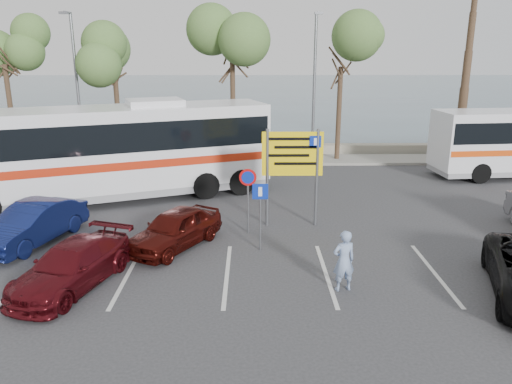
{
  "coord_description": "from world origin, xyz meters",
  "views": [
    {
      "loc": [
        -0.49,
        -14.32,
        6.39
      ],
      "look_at": [
        -0.31,
        3.0,
        1.34
      ],
      "focal_mm": 35.0,
      "sensor_mm": 36.0,
      "label": 1
    }
  ],
  "objects_px": {
    "direction_sign": "(292,161)",
    "car_red": "(175,229)",
    "street_lamp_left": "(76,81)",
    "pedestrian_near": "(344,261)",
    "street_lamp_right": "(315,81)",
    "car_blue": "(33,224)",
    "car_maroon": "(72,266)",
    "coach_bus_left": "(110,155)"
  },
  "relations": [
    {
      "from": "direction_sign",
      "to": "car_red",
      "type": "relative_size",
      "value": 0.95
    },
    {
      "from": "street_lamp_left",
      "to": "pedestrian_near",
      "type": "distance_m",
      "value": 19.97
    },
    {
      "from": "car_red",
      "to": "street_lamp_right",
      "type": "bearing_deg",
      "value": 94.87
    },
    {
      "from": "direction_sign",
      "to": "pedestrian_near",
      "type": "height_order",
      "value": "direction_sign"
    },
    {
      "from": "street_lamp_right",
      "to": "car_blue",
      "type": "height_order",
      "value": "street_lamp_right"
    },
    {
      "from": "pedestrian_near",
      "to": "car_maroon",
      "type": "bearing_deg",
      "value": -16.02
    },
    {
      "from": "street_lamp_right",
      "to": "car_red",
      "type": "distance_m",
      "value": 14.36
    },
    {
      "from": "coach_bus_left",
      "to": "car_red",
      "type": "relative_size",
      "value": 3.65
    },
    {
      "from": "street_lamp_right",
      "to": "car_blue",
      "type": "xyz_separation_m",
      "value": [
        -10.82,
        -12.02,
        -3.91
      ]
    },
    {
      "from": "coach_bus_left",
      "to": "street_lamp_left",
      "type": "bearing_deg",
      "value": 116.5
    },
    {
      "from": "direction_sign",
      "to": "car_maroon",
      "type": "distance_m",
      "value": 8.29
    },
    {
      "from": "car_blue",
      "to": "car_maroon",
      "type": "relative_size",
      "value": 1.0
    },
    {
      "from": "street_lamp_right",
      "to": "car_red",
      "type": "bearing_deg",
      "value": -115.76
    },
    {
      "from": "car_red",
      "to": "direction_sign",
      "type": "bearing_deg",
      "value": 58.42
    },
    {
      "from": "street_lamp_right",
      "to": "direction_sign",
      "type": "bearing_deg",
      "value": -100.94
    },
    {
      "from": "street_lamp_left",
      "to": "coach_bus_left",
      "type": "xyz_separation_m",
      "value": [
        3.5,
        -7.02,
        -2.63
      ]
    },
    {
      "from": "car_maroon",
      "to": "car_red",
      "type": "height_order",
      "value": "car_red"
    },
    {
      "from": "street_lamp_left",
      "to": "coach_bus_left",
      "type": "distance_m",
      "value": 8.27
    },
    {
      "from": "direction_sign",
      "to": "car_red",
      "type": "xyz_separation_m",
      "value": [
        -4.0,
        -2.11,
        -1.79
      ]
    },
    {
      "from": "street_lamp_right",
      "to": "car_maroon",
      "type": "xyz_separation_m",
      "value": [
        -8.42,
        -15.23,
        -3.99
      ]
    },
    {
      "from": "street_lamp_left",
      "to": "car_blue",
      "type": "height_order",
      "value": "street_lamp_left"
    },
    {
      "from": "street_lamp_right",
      "to": "car_blue",
      "type": "distance_m",
      "value": 16.64
    },
    {
      "from": "coach_bus_left",
      "to": "car_red",
      "type": "height_order",
      "value": "coach_bus_left"
    },
    {
      "from": "street_lamp_left",
      "to": "car_maroon",
      "type": "bearing_deg",
      "value": -73.27
    },
    {
      "from": "street_lamp_right",
      "to": "coach_bus_left",
      "type": "relative_size",
      "value": 0.58
    },
    {
      "from": "coach_bus_left",
      "to": "car_maroon",
      "type": "distance_m",
      "value": 8.39
    },
    {
      "from": "car_blue",
      "to": "pedestrian_near",
      "type": "height_order",
      "value": "pedestrian_near"
    },
    {
      "from": "direction_sign",
      "to": "street_lamp_right",
      "type": "bearing_deg",
      "value": 79.06
    },
    {
      "from": "car_red",
      "to": "pedestrian_near",
      "type": "bearing_deg",
      "value": -1.06
    },
    {
      "from": "street_lamp_left",
      "to": "car_blue",
      "type": "relative_size",
      "value": 1.92
    },
    {
      "from": "car_red",
      "to": "pedestrian_near",
      "type": "relative_size",
      "value": 2.19
    },
    {
      "from": "street_lamp_left",
      "to": "car_red",
      "type": "height_order",
      "value": "street_lamp_left"
    },
    {
      "from": "coach_bus_left",
      "to": "car_red",
      "type": "bearing_deg",
      "value": -57.11
    },
    {
      "from": "coach_bus_left",
      "to": "car_blue",
      "type": "height_order",
      "value": "coach_bus_left"
    },
    {
      "from": "car_blue",
      "to": "street_lamp_right",
      "type": "bearing_deg",
      "value": 66.02
    },
    {
      "from": "coach_bus_left",
      "to": "pedestrian_near",
      "type": "xyz_separation_m",
      "value": [
        8.5,
        -8.5,
        -1.1
      ]
    },
    {
      "from": "direction_sign",
      "to": "pedestrian_near",
      "type": "relative_size",
      "value": 2.09
    },
    {
      "from": "car_blue",
      "to": "pedestrian_near",
      "type": "relative_size",
      "value": 2.42
    },
    {
      "from": "car_red",
      "to": "car_blue",
      "type": "bearing_deg",
      "value": -154.25
    },
    {
      "from": "street_lamp_left",
      "to": "pedestrian_near",
      "type": "height_order",
      "value": "street_lamp_left"
    },
    {
      "from": "street_lamp_right",
      "to": "direction_sign",
      "type": "xyz_separation_m",
      "value": [
        -2.0,
        -10.32,
        -2.17
      ]
    },
    {
      "from": "street_lamp_left",
      "to": "direction_sign",
      "type": "bearing_deg",
      "value": -43.17
    }
  ]
}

